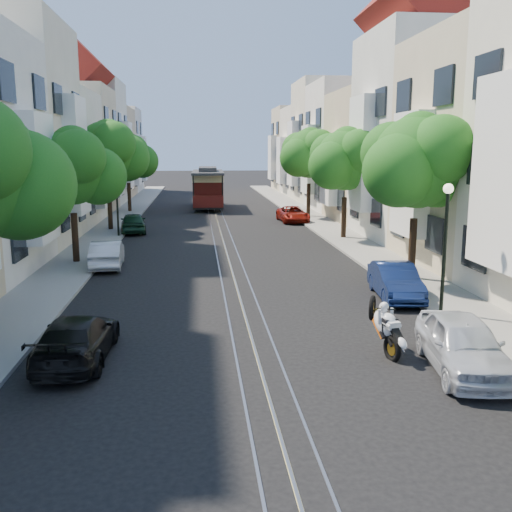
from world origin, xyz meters
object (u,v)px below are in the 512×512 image
object	(u,v)px
parked_car_w_near	(77,339)
parked_car_w_mid	(107,254)
parked_car_e_far	(293,214)
tree_e_d	(310,155)
parked_car_e_near	(463,344)
lamp_east	(446,229)
tree_w_c	(108,153)
tree_w_d	(128,157)
cable_car	(208,186)
parked_car_w_far	(133,223)
tree_w_b	(72,170)
tree_e_c	(347,161)
tree_e_b	(418,164)
lamp_west	(117,191)
sportbike_rider	(385,325)
parked_car_e_mid	(395,281)

from	to	relation	value
parked_car_w_near	parked_car_w_mid	world-z (taller)	parked_car_w_mid
parked_car_e_far	parked_car_w_near	distance (m)	28.90
parked_car_w_near	parked_car_w_mid	xyz separation A→B (m)	(-1.01, 11.79, 0.03)
tree_e_d	parked_car_e_near	bearing A→B (deg)	-94.35
lamp_east	tree_w_c	bearing A→B (deg)	122.65
tree_w_c	parked_car_w_mid	xyz separation A→B (m)	(1.54, -12.02, -4.44)
tree_w_d	parked_car_w_near	bearing A→B (deg)	-85.81
lamp_east	parked_car_e_near	bearing A→B (deg)	-107.70
lamp_east	parked_car_e_near	world-z (taller)	lamp_east
cable_car	parked_car_w_far	size ratio (longest dim) A/B	2.30
parked_car_e_far	parked_car_w_near	size ratio (longest dim) A/B	1.01
tree_w_b	parked_car_e_far	distance (m)	19.45
tree_e_c	cable_car	distance (m)	20.52
tree_e_b	parked_car_e_far	xyz separation A→B (m)	(-1.75, 19.27, -4.16)
tree_w_c	lamp_east	size ratio (longest dim) A/B	1.71
tree_e_b	tree_w_c	distance (m)	21.53
lamp_west	sportbike_rider	bearing A→B (deg)	-65.53
tree_e_d	parked_car_e_near	size ratio (longest dim) A/B	1.70
parked_car_e_far	tree_w_c	bearing A→B (deg)	-168.19
cable_car	tree_e_d	bearing A→B (deg)	-44.11
lamp_west	cable_car	size ratio (longest dim) A/B	0.47
tree_e_c	parked_car_e_mid	size ratio (longest dim) A/B	1.70
cable_car	parked_car_e_mid	distance (m)	33.03
parked_car_w_mid	parked_car_e_near	bearing A→B (deg)	124.01
tree_e_b	tree_e_c	distance (m)	11.00
parked_car_e_mid	parked_car_e_far	bearing A→B (deg)	95.99
tree_w_b	tree_w_c	size ratio (longest dim) A/B	0.88
tree_e_c	lamp_west	distance (m)	13.82
cable_car	parked_car_e_near	world-z (taller)	cable_car
tree_e_c	lamp_east	distance (m)	16.10
tree_e_b	cable_car	size ratio (longest dim) A/B	0.76
tree_e_b	cable_car	distance (m)	30.94
parked_car_w_mid	parked_car_w_far	size ratio (longest dim) A/B	0.99
parked_car_e_near	parked_car_w_near	bearing A→B (deg)	178.02
lamp_west	parked_car_w_near	xyz separation A→B (m)	(1.71, -20.83, -2.25)
tree_e_c	parked_car_w_far	distance (m)	14.01
parked_car_e_near	parked_car_e_far	distance (m)	28.74
parked_car_e_mid	parked_car_w_near	world-z (taller)	parked_car_e_mid
tree_e_b	parked_car_w_near	size ratio (longest dim) A/B	1.63
parked_car_e_mid	parked_car_e_far	world-z (taller)	parked_car_e_mid
tree_w_c	parked_car_w_far	xyz separation A→B (m)	(1.54, -1.10, -4.41)
tree_e_c	tree_w_c	xyz separation A→B (m)	(-14.40, 5.00, 0.47)
tree_w_c	lamp_west	bearing A→B (deg)	-74.25
sportbike_rider	cable_car	xyz separation A→B (m)	(-3.85, 37.99, 1.19)
tree_w_b	sportbike_rider	bearing A→B (deg)	-51.48
tree_w_b	parked_car_w_mid	xyz separation A→B (m)	(1.54, -1.02, -3.77)
lamp_west	parked_car_e_mid	world-z (taller)	lamp_west
parked_car_e_near	parked_car_w_near	world-z (taller)	parked_car_e_near
tree_w_d	parked_car_e_far	bearing A→B (deg)	-31.43
lamp_east	tree_w_b	bearing A→B (deg)	143.42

